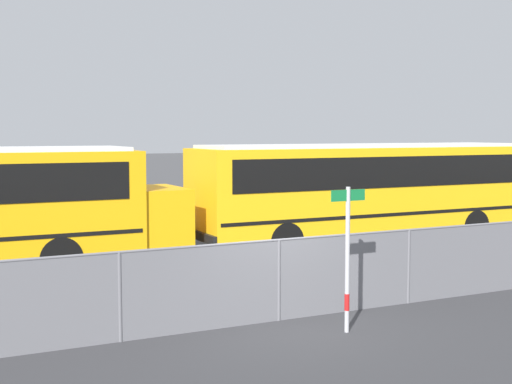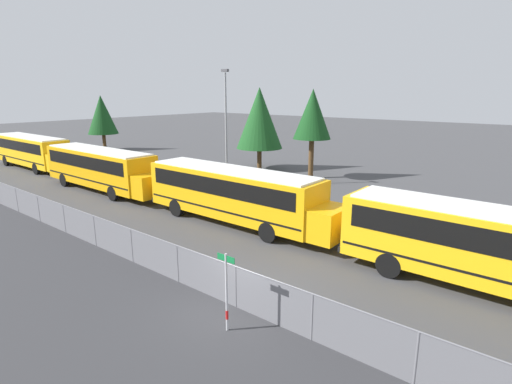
# 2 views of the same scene
# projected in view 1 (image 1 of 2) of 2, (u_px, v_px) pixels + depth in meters

# --- Properties ---
(ground_plane) EXTENTS (200.00, 200.00, 0.00)m
(ground_plane) POSITION_uv_depth(u_px,v_px,m) (279.00, 321.00, 13.53)
(ground_plane) COLOR #424244
(fence) EXTENTS (92.20, 0.07, 1.57)m
(fence) POSITION_uv_depth(u_px,v_px,m) (279.00, 279.00, 13.46)
(fence) COLOR #9EA0A5
(fence) RESTS_ON ground_plane
(school_bus_3) EXTENTS (12.75, 2.53, 3.19)m
(school_bus_3) POSITION_uv_depth(u_px,v_px,m) (373.00, 184.00, 22.56)
(school_bus_3) COLOR yellow
(school_bus_3) RESTS_ON ground_plane
(street_sign) EXTENTS (0.70, 0.09, 2.61)m
(street_sign) POSITION_uv_depth(u_px,v_px,m) (347.00, 255.00, 12.62)
(street_sign) COLOR #B7B7BC
(street_sign) RESTS_ON ground_plane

